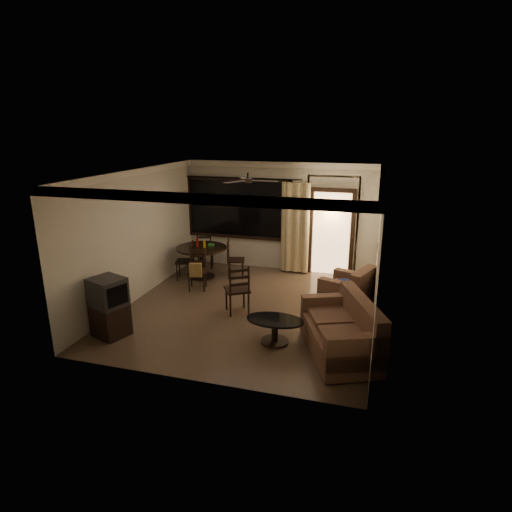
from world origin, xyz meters
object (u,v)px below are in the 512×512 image
(dining_chair_south, at_px, (197,277))
(armchair, at_px, (349,293))
(dining_chair_east, at_px, (235,266))
(side_chair, at_px, (237,298))
(coffee_table, at_px, (275,327))
(dining_chair_north, at_px, (206,257))
(sofa, at_px, (343,333))
(tv_cabinet, at_px, (109,307))
(dining_table, at_px, (202,254))
(dining_chair_west, at_px, (185,268))

(dining_chair_south, distance_m, armchair, 3.47)
(dining_chair_east, distance_m, side_chair, 2.14)
(coffee_table, xyz_separation_m, side_chair, (-1.02, 1.02, 0.01))
(dining_chair_east, relative_size, dining_chair_north, 1.00)
(dining_chair_north, distance_m, armchair, 4.29)
(sofa, height_order, side_chair, side_chair)
(tv_cabinet, bearing_deg, dining_chair_east, 91.97)
(dining_table, relative_size, dining_chair_east, 1.32)
(dining_chair_west, height_order, dining_chair_east, same)
(dining_chair_east, height_order, dining_chair_south, same)
(dining_chair_south, xyz_separation_m, dining_chair_north, (-0.44, 1.56, -0.02))
(dining_table, height_order, dining_chair_south, dining_table)
(dining_chair_north, bearing_deg, dining_chair_south, 90.19)
(dining_table, relative_size, dining_chair_west, 1.32)
(dining_chair_east, xyz_separation_m, coffee_table, (1.75, -3.04, 0.01))
(tv_cabinet, distance_m, coffee_table, 2.98)
(dining_table, height_order, side_chair, side_chair)
(armchair, bearing_deg, sofa, -68.29)
(coffee_table, bearing_deg, tv_cabinet, -169.31)
(dining_chair_west, bearing_deg, dining_chair_east, 95.72)
(dining_chair_south, relative_size, sofa, 0.48)
(dining_chair_south, relative_size, armchair, 0.82)
(tv_cabinet, bearing_deg, side_chair, 59.65)
(dining_chair_north, height_order, armchair, dining_chair_north)
(dining_table, relative_size, dining_chair_south, 1.32)
(dining_chair_east, distance_m, tv_cabinet, 3.78)
(dining_chair_east, height_order, dining_chair_north, same)
(dining_chair_east, distance_m, armchair, 3.15)
(dining_chair_east, height_order, coffee_table, dining_chair_east)
(tv_cabinet, relative_size, coffee_table, 1.08)
(armchair, bearing_deg, dining_chair_south, -163.16)
(dining_chair_south, height_order, dining_chair_north, same)
(armchair, bearing_deg, dining_chair_north, 175.90)
(armchair, relative_size, side_chair, 1.11)
(dining_table, xyz_separation_m, armchair, (3.69, -1.04, -0.24))
(dining_chair_east, xyz_separation_m, dining_chair_south, (-0.57, -1.05, 0.02))
(dining_chair_south, height_order, side_chair, side_chair)
(dining_chair_north, distance_m, sofa, 5.36)
(coffee_table, bearing_deg, dining_chair_east, 119.95)
(dining_chair_south, height_order, armchair, dining_chair_south)
(dining_table, bearing_deg, dining_chair_east, 15.62)
(dining_chair_north, relative_size, side_chair, 0.91)
(dining_chair_north, xyz_separation_m, coffee_table, (2.77, -3.55, 0.01))
(dining_table, distance_m, dining_chair_north, 0.84)
(dining_chair_west, distance_m, side_chair, 2.45)
(dining_chair_south, xyz_separation_m, tv_cabinet, (-0.59, -2.54, 0.24))
(armchair, height_order, coffee_table, armchair)
(armchair, distance_m, coffee_table, 2.11)
(armchair, bearing_deg, dining_chair_east, 176.70)
(dining_table, height_order, tv_cabinet, tv_cabinet)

